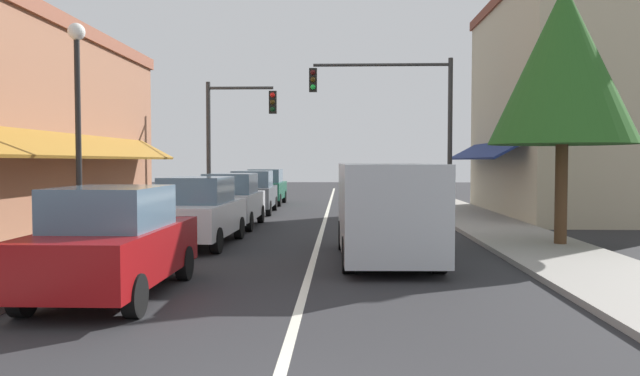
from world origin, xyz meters
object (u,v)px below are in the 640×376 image
object	(u,v)px
van_in_lane	(386,208)
street_lamp_left_near	(78,104)
tree_right_near	(563,65)
parked_car_distant_left	(266,187)
parked_car_second_left	(198,212)
parked_car_third_left	(231,200)
parked_car_nearest_left	(113,242)
traffic_signal_mast_arm	(402,109)
traffic_signal_left_corner	(231,127)
parked_car_far_left	(253,192)

from	to	relation	value
van_in_lane	street_lamp_left_near	world-z (taller)	street_lamp_left_near
van_in_lane	tree_right_near	xyz separation A→B (m)	(4.49, 1.98, 3.40)
van_in_lane	parked_car_distant_left	bearing A→B (deg)	104.13
parked_car_second_left	parked_car_third_left	bearing A→B (deg)	91.18
parked_car_third_left	parked_car_distant_left	distance (m)	10.33
parked_car_nearest_left	parked_car_distant_left	world-z (taller)	same
parked_car_second_left	van_in_lane	world-z (taller)	van_in_lane
parked_car_third_left	van_in_lane	size ratio (longest dim) A/B	0.78
tree_right_near	parked_car_third_left	bearing A→B (deg)	153.08
parked_car_nearest_left	street_lamp_left_near	distance (m)	4.45
street_lamp_left_near	traffic_signal_mast_arm	bearing A→B (deg)	54.30
street_lamp_left_near	parked_car_nearest_left	bearing A→B (deg)	-58.54
traffic_signal_left_corner	parked_car_nearest_left	bearing A→B (deg)	-86.89
street_lamp_left_near	tree_right_near	xyz separation A→B (m)	(11.04, 2.61, 1.15)
parked_car_distant_left	tree_right_near	bearing A→B (deg)	-58.23
parked_car_nearest_left	van_in_lane	distance (m)	5.97
van_in_lane	street_lamp_left_near	xyz separation A→B (m)	(-6.54, -0.63, 2.24)
parked_car_third_left	traffic_signal_mast_arm	size ratio (longest dim) A/B	0.67
parked_car_distant_left	van_in_lane	xyz separation A→B (m)	(4.77, -16.93, 0.27)
parked_car_nearest_left	van_in_lane	size ratio (longest dim) A/B	0.79
traffic_signal_left_corner	street_lamp_left_near	size ratio (longest dim) A/B	1.06
parked_car_second_left	parked_car_far_left	distance (m)	9.74
parked_car_far_left	street_lamp_left_near	bearing A→B (deg)	-99.89
street_lamp_left_near	parked_car_distant_left	bearing A→B (deg)	84.24
parked_car_third_left	parked_car_distant_left	world-z (taller)	same
traffic_signal_left_corner	parked_car_far_left	bearing A→B (deg)	42.48
parked_car_nearest_left	traffic_signal_left_corner	distance (m)	15.21
parked_car_far_left	van_in_lane	bearing A→B (deg)	-69.91
street_lamp_left_near	traffic_signal_left_corner	bearing A→B (deg)	84.66
parked_car_third_left	traffic_signal_mast_arm	xyz separation A→B (m)	(5.99, 3.77, 3.33)
parked_car_third_left	traffic_signal_left_corner	bearing A→B (deg)	100.12
traffic_signal_mast_arm	street_lamp_left_near	world-z (taller)	traffic_signal_mast_arm
parked_car_distant_left	street_lamp_left_near	bearing A→B (deg)	-95.76
parked_car_far_left	traffic_signal_mast_arm	xyz separation A→B (m)	(6.05, -1.50, 3.33)
parked_car_second_left	tree_right_near	world-z (taller)	tree_right_near
parked_car_third_left	street_lamp_left_near	bearing A→B (deg)	-104.85
traffic_signal_left_corner	van_in_lane	bearing A→B (deg)	-64.06
parked_car_nearest_left	parked_car_second_left	size ratio (longest dim) A/B	0.99
parked_car_second_left	tree_right_near	bearing A→B (deg)	0.71
parked_car_nearest_left	parked_car_third_left	size ratio (longest dim) A/B	1.00
street_lamp_left_near	tree_right_near	size ratio (longest dim) A/B	0.78
parked_car_nearest_left	parked_car_third_left	world-z (taller)	same
parked_car_third_left	street_lamp_left_near	distance (m)	7.90
parked_car_second_left	traffic_signal_left_corner	distance (m)	9.47
parked_car_distant_left	van_in_lane	size ratio (longest dim) A/B	0.78
parked_car_second_left	parked_car_distant_left	xyz separation A→B (m)	(-0.11, 14.80, 0.00)
traffic_signal_left_corner	tree_right_near	size ratio (longest dim) A/B	0.82
street_lamp_left_near	parked_car_second_left	bearing A→B (deg)	55.82
traffic_signal_mast_arm	van_in_lane	bearing A→B (deg)	-97.49
parked_car_far_left	street_lamp_left_near	size ratio (longest dim) A/B	0.82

